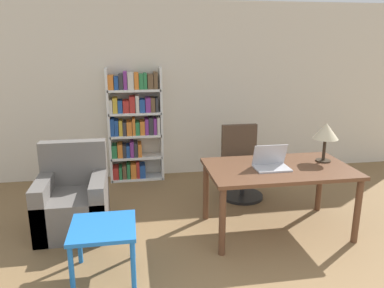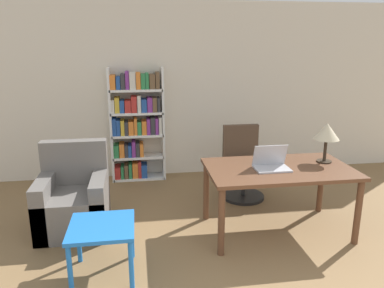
{
  "view_description": "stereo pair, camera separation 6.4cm",
  "coord_description": "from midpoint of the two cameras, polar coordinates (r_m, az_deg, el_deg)",
  "views": [
    {
      "loc": [
        -1.13,
        -1.31,
        2.09
      ],
      "look_at": [
        -0.48,
        2.59,
        1.01
      ],
      "focal_mm": 35.0,
      "sensor_mm": 36.0,
      "label": 1
    },
    {
      "loc": [
        -1.06,
        -1.32,
        2.09
      ],
      "look_at": [
        -0.48,
        2.59,
        1.01
      ],
      "focal_mm": 35.0,
      "sensor_mm": 36.0,
      "label": 2
    }
  ],
  "objects": [
    {
      "name": "bookshelf",
      "position": [
        5.78,
        -9.19,
        2.94
      ],
      "size": [
        0.82,
        0.28,
        1.73
      ],
      "color": "white",
      "rests_on": "ground_plane"
    },
    {
      "name": "side_table_blue",
      "position": [
        3.55,
        -13.88,
        -13.08
      ],
      "size": [
        0.58,
        0.58,
        0.51
      ],
      "color": "blue",
      "rests_on": "ground_plane"
    },
    {
      "name": "table_lamp",
      "position": [
        4.48,
        19.34,
        1.74
      ],
      "size": [
        0.29,
        0.29,
        0.45
      ],
      "color": "#2D2319",
      "rests_on": "desk"
    },
    {
      "name": "office_chair",
      "position": [
        5.22,
        7.19,
        -3.26
      ],
      "size": [
        0.58,
        0.58,
        0.99
      ],
      "color": "black",
      "rests_on": "ground_plane"
    },
    {
      "name": "laptop",
      "position": [
        4.15,
        11.52,
        -2.89
      ],
      "size": [
        0.37,
        0.26,
        0.26
      ],
      "color": "#B2B2B7",
      "rests_on": "desk"
    },
    {
      "name": "wall_back",
      "position": [
        5.99,
        1.14,
        8.15
      ],
      "size": [
        8.0,
        0.06,
        2.7
      ],
      "color": "beige",
      "rests_on": "ground_plane"
    },
    {
      "name": "armchair",
      "position": [
        4.54,
        -18.0,
        -8.49
      ],
      "size": [
        0.76,
        0.78,
        0.98
      ],
      "color": "#66605B",
      "rests_on": "ground_plane"
    },
    {
      "name": "desk",
      "position": [
        4.26,
        12.6,
        -4.61
      ],
      "size": [
        1.59,
        0.94,
        0.76
      ],
      "color": "brown",
      "rests_on": "ground_plane"
    }
  ]
}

